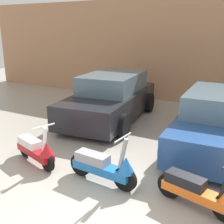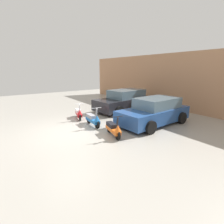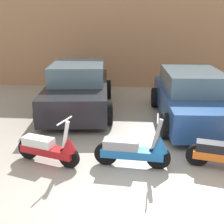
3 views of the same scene
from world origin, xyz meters
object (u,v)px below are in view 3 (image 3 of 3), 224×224
object	(u,v)px
car_rear_center	(192,97)
scooter_front_left	(50,148)
scooter_front_right	(135,150)
car_rear_left	(78,88)

from	to	relation	value
car_rear_center	scooter_front_left	bearing A→B (deg)	-51.06
scooter_front_right	car_rear_left	distance (m)	3.80
car_rear_center	car_rear_left	bearing A→B (deg)	-104.50
scooter_front_right	car_rear_left	size ratio (longest dim) A/B	0.33
scooter_front_left	scooter_front_right	distance (m)	1.60
car_rear_left	scooter_front_left	bearing A→B (deg)	-4.04
scooter_front_left	car_rear_center	xyz separation A→B (m)	(3.08, 2.70, 0.30)
car_rear_left	car_rear_center	size ratio (longest dim) A/B	1.07
car_rear_left	car_rear_center	world-z (taller)	car_rear_left
scooter_front_left	scooter_front_right	size ratio (longest dim) A/B	0.92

